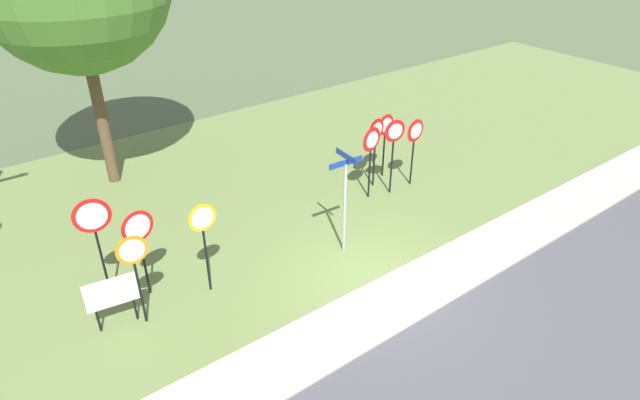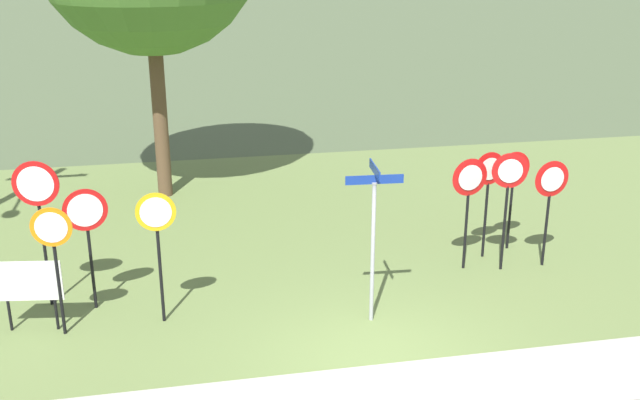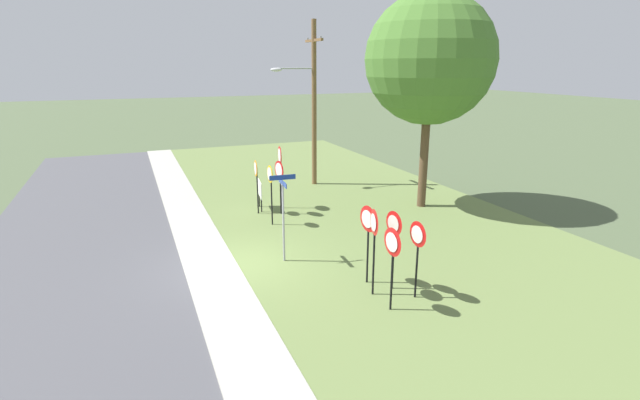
% 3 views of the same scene
% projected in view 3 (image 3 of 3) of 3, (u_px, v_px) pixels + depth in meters
% --- Properties ---
extents(ground_plane, '(160.00, 160.00, 0.00)m').
position_uv_depth(ground_plane, '(238.00, 266.00, 14.71)').
color(ground_plane, '#4C5B3D').
extents(road_asphalt, '(44.00, 6.40, 0.01)m').
position_uv_depth(road_asphalt, '(65.00, 293.00, 12.97)').
color(road_asphalt, '#4C4C51').
rests_on(road_asphalt, ground_plane).
extents(sidewalk_strip, '(44.00, 1.60, 0.06)m').
position_uv_depth(sidewalk_strip, '(212.00, 269.00, 14.41)').
color(sidewalk_strip, '#ADAA9E').
rests_on(sidewalk_strip, ground_plane).
extents(grass_median, '(44.00, 12.00, 0.04)m').
position_uv_depth(grass_median, '(404.00, 239.00, 16.88)').
color(grass_median, olive).
rests_on(grass_median, ground_plane).
extents(stop_sign_near_left, '(0.75, 0.14, 2.25)m').
position_uv_depth(stop_sign_near_left, '(279.00, 176.00, 19.24)').
color(stop_sign_near_left, black).
rests_on(stop_sign_near_left, grass_median).
extents(stop_sign_near_right, '(0.66, 0.12, 2.25)m').
position_uv_depth(stop_sign_near_right, '(256.00, 176.00, 19.32)').
color(stop_sign_near_right, black).
rests_on(stop_sign_near_right, grass_median).
extents(stop_sign_far_left, '(0.66, 0.09, 2.34)m').
position_uv_depth(stop_sign_far_left, '(270.00, 183.00, 17.90)').
color(stop_sign_far_left, black).
rests_on(stop_sign_far_left, grass_median).
extents(stop_sign_far_center, '(0.79, 0.14, 2.70)m').
position_uv_depth(stop_sign_far_center, '(280.00, 163.00, 19.95)').
color(stop_sign_far_center, black).
rests_on(stop_sign_far_center, grass_median).
extents(yield_sign_near_left, '(0.69, 0.16, 2.41)m').
position_uv_depth(yield_sign_near_left, '(374.00, 232.00, 12.32)').
color(yield_sign_near_left, black).
rests_on(yield_sign_near_left, grass_median).
extents(yield_sign_near_right, '(0.74, 0.13, 2.28)m').
position_uv_depth(yield_sign_near_right, '(367.00, 226.00, 13.05)').
color(yield_sign_near_right, black).
rests_on(yield_sign_near_right, grass_median).
extents(yield_sign_far_left, '(0.69, 0.11, 2.13)m').
position_uv_depth(yield_sign_far_left, '(417.00, 242.00, 12.22)').
color(yield_sign_far_left, black).
rests_on(yield_sign_far_left, grass_median).
extents(yield_sign_far_right, '(0.73, 0.11, 2.20)m').
position_uv_depth(yield_sign_far_right, '(392.00, 250.00, 11.57)').
color(yield_sign_far_right, black).
rests_on(yield_sign_far_right, grass_median).
extents(yield_sign_center, '(0.68, 0.13, 2.25)m').
position_uv_depth(yield_sign_center, '(393.00, 232.00, 12.69)').
color(yield_sign_center, black).
rests_on(yield_sign_center, grass_median).
extents(street_name_post, '(0.96, 0.82, 2.79)m').
position_uv_depth(street_name_post, '(283.00, 210.00, 14.55)').
color(street_name_post, '#9EA0A8').
rests_on(street_name_post, grass_median).
extents(utility_pole, '(2.10, 2.32, 8.06)m').
position_uv_depth(utility_pole, '(311.00, 98.00, 23.37)').
color(utility_pole, brown).
rests_on(utility_pole, grass_median).
extents(notice_board, '(1.09, 0.19, 1.25)m').
position_uv_depth(notice_board, '(260.00, 190.00, 20.09)').
color(notice_board, black).
rests_on(notice_board, grass_median).
extents(oak_tree_left, '(5.29, 5.29, 8.84)m').
position_uv_depth(oak_tree_left, '(430.00, 59.00, 19.09)').
color(oak_tree_left, brown).
rests_on(oak_tree_left, grass_median).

